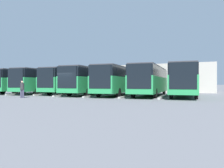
% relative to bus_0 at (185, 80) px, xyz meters
% --- Properties ---
extents(ground_plane, '(600.00, 600.00, 0.00)m').
position_rel_bus_0_xyz_m(ground_plane, '(11.12, 6.32, -1.85)').
color(ground_plane, slate).
extents(bus_0, '(3.63, 12.37, 3.31)m').
position_rel_bus_0_xyz_m(bus_0, '(0.00, 0.00, 0.00)').
color(bus_0, '#238447').
rests_on(bus_0, ground_plane).
extents(curb_divider_0, '(0.97, 7.78, 0.15)m').
position_rel_bus_0_xyz_m(curb_divider_0, '(1.85, 1.80, -1.77)').
color(curb_divider_0, '#9E9E99').
rests_on(curb_divider_0, ground_plane).
extents(bus_1, '(3.63, 12.37, 3.31)m').
position_rel_bus_0_xyz_m(bus_1, '(3.71, 0.24, 0.00)').
color(bus_1, '#238447').
rests_on(bus_1, ground_plane).
extents(curb_divider_1, '(0.97, 7.78, 0.15)m').
position_rel_bus_0_xyz_m(curb_divider_1, '(5.56, 2.04, -1.77)').
color(curb_divider_1, '#9E9E99').
rests_on(curb_divider_1, ground_plane).
extents(bus_2, '(3.63, 12.37, 3.31)m').
position_rel_bus_0_xyz_m(bus_2, '(7.41, 0.67, 0.00)').
color(bus_2, '#238447').
rests_on(bus_2, ground_plane).
extents(curb_divider_2, '(0.97, 7.78, 0.15)m').
position_rel_bus_0_xyz_m(curb_divider_2, '(9.26, 2.47, -1.77)').
color(curb_divider_2, '#9E9E99').
rests_on(curb_divider_2, ground_plane).
extents(bus_3, '(3.63, 12.37, 3.31)m').
position_rel_bus_0_xyz_m(bus_3, '(11.12, 0.78, 0.00)').
color(bus_3, '#238447').
rests_on(bus_3, ground_plane).
extents(curb_divider_3, '(0.97, 7.78, 0.15)m').
position_rel_bus_0_xyz_m(curb_divider_3, '(12.97, 2.58, -1.77)').
color(curb_divider_3, '#9E9E99').
rests_on(curb_divider_3, ground_plane).
extents(bus_4, '(3.63, 12.37, 3.31)m').
position_rel_bus_0_xyz_m(bus_4, '(14.82, -0.19, 0.00)').
color(bus_4, '#238447').
rests_on(bus_4, ground_plane).
extents(curb_divider_4, '(0.97, 7.78, 0.15)m').
position_rel_bus_0_xyz_m(curb_divider_4, '(16.68, 1.61, -1.77)').
color(curb_divider_4, '#9E9E99').
rests_on(curb_divider_4, ground_plane).
extents(bus_5, '(3.63, 12.37, 3.31)m').
position_rel_bus_0_xyz_m(bus_5, '(18.53, 0.63, 0.00)').
color(bus_5, '#238447').
rests_on(bus_5, ground_plane).
extents(curb_divider_5, '(0.97, 7.78, 0.15)m').
position_rel_bus_0_xyz_m(curb_divider_5, '(20.38, 2.43, -1.77)').
color(curb_divider_5, '#9E9E99').
rests_on(curb_divider_5, ground_plane).
extents(bus_6, '(3.63, 12.37, 3.31)m').
position_rel_bus_0_xyz_m(bus_6, '(22.23, 0.60, 0.00)').
color(bus_6, '#238447').
rests_on(bus_6, ground_plane).
extents(pedestrian, '(0.50, 0.50, 1.69)m').
position_rel_bus_0_xyz_m(pedestrian, '(14.25, 9.06, -0.94)').
color(pedestrian, '#38384C').
rests_on(pedestrian, ground_plane).
extents(station_building, '(28.79, 11.36, 4.64)m').
position_rel_bus_0_xyz_m(station_building, '(11.12, -14.65, 0.51)').
color(station_building, '#A8A399').
rests_on(station_building, ground_plane).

